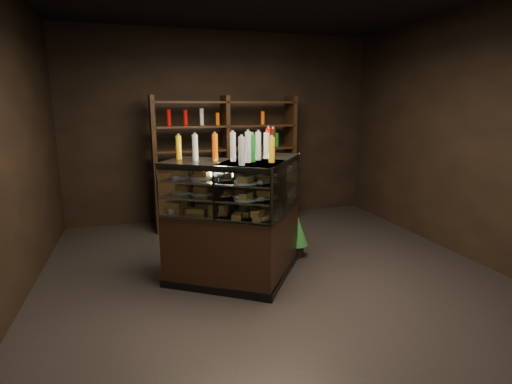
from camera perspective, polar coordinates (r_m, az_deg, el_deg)
The scene contains 7 objects.
ground at distance 4.58m, azimuth 2.22°, elevation -11.69°, with size 5.00×5.00×0.00m, color black.
room_shell at distance 4.18m, azimuth 2.45°, elevation 13.38°, with size 5.02×5.02×3.01m.
display_case at distance 4.31m, azimuth -1.94°, elevation -6.86°, with size 1.69×1.34×1.32m.
food_display at distance 4.16m, azimuth -1.99°, elevation 0.58°, with size 1.35×1.01×0.41m.
bottles_top at distance 4.10m, azimuth -2.06°, elevation 6.55°, with size 1.18×0.87×0.30m.
potted_conifer at distance 4.99m, azimuth 5.71°, elevation -5.03°, with size 0.31×0.31×0.66m.
back_shelving at distance 6.27m, azimuth -4.25°, elevation 0.82°, with size 2.23×0.50×2.00m.
Camera 1 is at (-1.35, -3.96, 1.87)m, focal length 28.00 mm.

